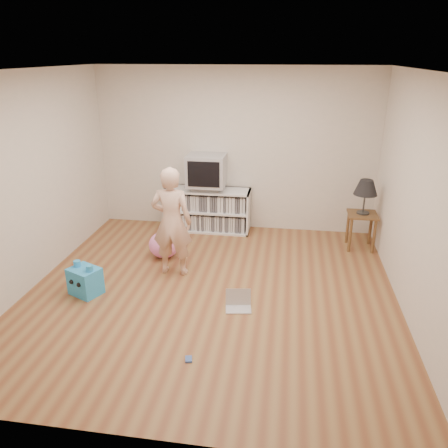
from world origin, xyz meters
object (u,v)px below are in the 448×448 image
object	(u,v)px
person	(172,222)
plush_pink	(164,245)
plush_blue	(85,281)
laptop	(238,303)
media_unit	(207,209)
side_table	(362,222)
table_lamp	(366,188)
dvd_deck	(207,187)
crt_tv	(207,170)

from	to	relation	value
person	plush_pink	xyz separation A→B (m)	(-0.26, 0.46, -0.54)
plush_blue	laptop	bearing A→B (deg)	23.81
media_unit	person	world-z (taller)	person
side_table	plush_blue	distance (m)	4.00
table_lamp	dvd_deck	bearing A→B (deg)	171.28
dvd_deck	plush_blue	bearing A→B (deg)	-115.47
table_lamp	laptop	distance (m)	2.68
person	crt_tv	bearing A→B (deg)	-95.92
media_unit	side_table	distance (m)	2.44
table_lamp	person	size ratio (longest dim) A/B	0.35
side_table	plush_pink	distance (m)	2.94
plush_blue	crt_tv	bearing A→B (deg)	89.26
media_unit	side_table	bearing A→B (deg)	-9.08
media_unit	laptop	world-z (taller)	media_unit
crt_tv	plush_pink	bearing A→B (deg)	-110.73
person	side_table	bearing A→B (deg)	-154.89
media_unit	table_lamp	distance (m)	2.51
person	laptop	distance (m)	1.39
side_table	table_lamp	xyz separation A→B (m)	(0.00, 0.00, 0.53)
media_unit	crt_tv	xyz separation A→B (m)	(0.00, -0.02, 0.67)
dvd_deck	crt_tv	size ratio (longest dim) A/B	0.75
media_unit	side_table	size ratio (longest dim) A/B	2.55
laptop	dvd_deck	bearing A→B (deg)	100.65
crt_tv	laptop	size ratio (longest dim) A/B	1.85
person	plush_blue	xyz separation A→B (m)	(-0.93, -0.70, -0.55)
side_table	crt_tv	bearing A→B (deg)	171.36
person	plush_blue	size ratio (longest dim) A/B	3.29
side_table	person	xyz separation A→B (m)	(-2.58, -1.21, 0.31)
table_lamp	plush_pink	xyz separation A→B (m)	(-2.84, -0.75, -0.75)
plush_pink	table_lamp	bearing A→B (deg)	14.82
side_table	plush_blue	size ratio (longest dim) A/B	1.24
person	laptop	xyz separation A→B (m)	(0.96, -0.73, -0.67)
media_unit	dvd_deck	world-z (taller)	dvd_deck
plush_blue	plush_pink	world-z (taller)	plush_blue
media_unit	side_table	xyz separation A→B (m)	(2.41, -0.39, 0.07)
crt_tv	plush_pink	distance (m)	1.46
media_unit	plush_pink	distance (m)	1.22
crt_tv	plush_pink	world-z (taller)	crt_tv
media_unit	plush_pink	xyz separation A→B (m)	(-0.42, -1.14, -0.16)
table_lamp	laptop	size ratio (longest dim) A/B	1.59
media_unit	crt_tv	world-z (taller)	crt_tv
laptop	plush_pink	world-z (taller)	plush_pink
media_unit	table_lamp	xyz separation A→B (m)	(2.41, -0.39, 0.59)
crt_tv	dvd_deck	bearing A→B (deg)	90.00
laptop	plush_blue	world-z (taller)	plush_blue
table_lamp	plush_pink	bearing A→B (deg)	-165.18
crt_tv	plush_pink	xyz separation A→B (m)	(-0.42, -1.12, -0.83)
crt_tv	side_table	distance (m)	2.51
media_unit	laptop	xyz separation A→B (m)	(0.80, -2.33, -0.29)
crt_tv	laptop	bearing A→B (deg)	-70.85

